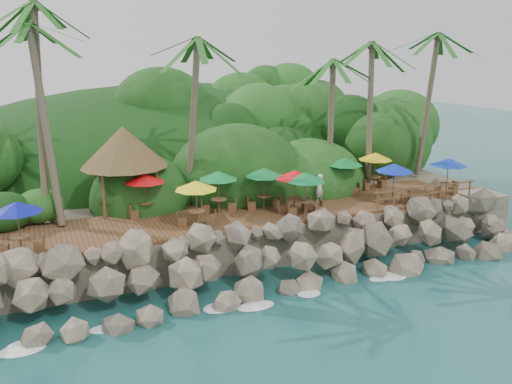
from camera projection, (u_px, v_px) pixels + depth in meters
name	position (u px, v px, depth m)	size (l,w,h in m)	color
ground	(308.00, 295.00, 24.46)	(140.00, 140.00, 0.00)	#19514F
land_base	(201.00, 190.00, 38.37)	(32.00, 25.20, 2.10)	gray
jungle_hill	(174.00, 182.00, 45.30)	(44.80, 28.00, 15.40)	#143811
seawall	(289.00, 256.00, 25.94)	(29.00, 4.00, 2.30)	gray
terrace	(256.00, 213.00, 29.21)	(26.00, 5.00, 0.20)	brown
jungle_foliage	(206.00, 208.00, 37.76)	(44.00, 16.00, 12.00)	#143811
foam_line	(305.00, 292.00, 24.72)	(25.20, 0.80, 0.06)	white
palms	(253.00, 35.00, 29.65)	(30.34, 6.87, 12.06)	brown
palapa	(123.00, 147.00, 28.77)	(4.73, 4.73, 4.60)	brown
dining_clusters	(283.00, 176.00, 28.97)	(25.75, 5.31, 2.33)	brown
railing	(426.00, 193.00, 30.62)	(7.20, 0.10, 1.00)	brown
waiter	(319.00, 188.00, 30.88)	(0.60, 0.39, 1.64)	silver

